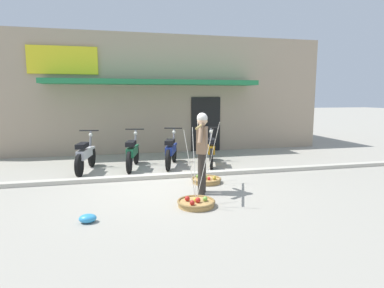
% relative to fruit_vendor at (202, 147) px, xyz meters
% --- Properties ---
extents(ground_plane, '(90.00, 90.00, 0.00)m').
position_rel_fruit_vendor_xyz_m(ground_plane, '(-0.57, 0.77, -0.98)').
color(ground_plane, '#9E998C').
extents(sidewalk_curb, '(20.00, 0.24, 0.10)m').
position_rel_fruit_vendor_xyz_m(sidewalk_curb, '(-0.57, 1.47, -0.93)').
color(sidewalk_curb, '#BAB4A5').
rests_on(sidewalk_curb, ground).
extents(fruit_vendor, '(0.68, 1.57, 1.70)m').
position_rel_fruit_vendor_xyz_m(fruit_vendor, '(0.00, 0.00, 0.00)').
color(fruit_vendor, '#2D2823').
rests_on(fruit_vendor, ground).
extents(fruit_basket_left_side, '(0.71, 0.71, 1.45)m').
position_rel_fruit_vendor_xyz_m(fruit_basket_left_side, '(-0.32, -0.78, -0.90)').
color(fruit_basket_left_side, '#B2894C').
rests_on(fruit_basket_left_side, ground).
extents(fruit_basket_right_side, '(0.71, 0.71, 1.45)m').
position_rel_fruit_vendor_xyz_m(fruit_basket_right_side, '(0.32, 0.78, -0.90)').
color(fruit_basket_right_side, '#B2894C').
rests_on(fruit_basket_right_side, ground).
extents(motorcycle_nearest_shop, '(0.56, 1.80, 1.09)m').
position_rel_fruit_vendor_xyz_m(motorcycle_nearest_shop, '(-2.55, 2.66, -0.52)').
color(motorcycle_nearest_shop, black).
rests_on(motorcycle_nearest_shop, ground).
extents(motorcycle_second_in_row, '(0.59, 1.80, 1.09)m').
position_rel_fruit_vendor_xyz_m(motorcycle_second_in_row, '(-1.28, 2.75, -0.52)').
color(motorcycle_second_in_row, black).
rests_on(motorcycle_second_in_row, ground).
extents(motorcycle_third_in_row, '(0.72, 1.76, 1.09)m').
position_rel_fruit_vendor_xyz_m(motorcycle_third_in_row, '(-0.17, 2.80, -0.52)').
color(motorcycle_third_in_row, black).
rests_on(motorcycle_third_in_row, ground).
extents(motorcycle_end_of_row, '(0.67, 1.77, 1.09)m').
position_rel_fruit_vendor_xyz_m(motorcycle_end_of_row, '(1.02, 2.73, -0.52)').
color(motorcycle_end_of_row, black).
rests_on(motorcycle_end_of_row, ground).
extents(storefront_building, '(13.00, 6.00, 4.20)m').
position_rel_fruit_vendor_xyz_m(storefront_building, '(-0.40, 7.68, 1.12)').
color(storefront_building, tan).
rests_on(storefront_building, ground).
extents(plastic_litter_bag, '(0.28, 0.22, 0.14)m').
position_rel_fruit_vendor_xyz_m(plastic_litter_bag, '(-2.22, -1.13, -0.91)').
color(plastic_litter_bag, '#3393D1').
rests_on(plastic_litter_bag, ground).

